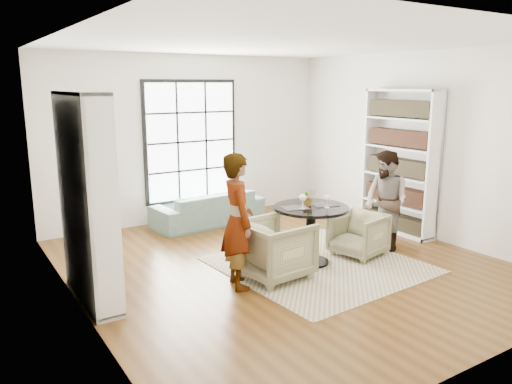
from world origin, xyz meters
TOP-DOWN VIEW (x-y plane):
  - ground at (0.00, 0.00)m, footprint 6.00×6.00m
  - room_shell at (0.00, 0.54)m, footprint 6.00×6.01m
  - rug at (0.39, -0.26)m, footprint 2.66×2.66m
  - pedestal_table at (0.33, -0.14)m, footprint 1.04×1.04m
  - sofa at (0.06, 2.45)m, footprint 2.07×0.96m
  - armchair_left at (-0.38, -0.29)m, footprint 0.92×0.90m
  - armchair_right at (1.14, -0.25)m, footprint 0.83×0.81m
  - person_left at (-0.93, -0.29)m, footprint 0.54×0.69m
  - person_right at (1.69, -0.25)m, footprint 0.59×0.75m
  - placemat_left at (0.09, -0.09)m, footprint 0.39×0.33m
  - placemat_right at (0.55, -0.17)m, footprint 0.39×0.33m
  - cutlery_left at (0.09, -0.09)m, footprint 0.19×0.25m
  - cutlery_right at (0.55, -0.17)m, footprint 0.19×0.25m
  - wine_glass_left at (0.15, -0.19)m, footprint 0.09×0.09m
  - wine_glass_right at (0.46, -0.32)m, footprint 0.08×0.08m
  - flower_centerpiece at (0.33, -0.07)m, footprint 0.24×0.22m

SIDE VIEW (x-z plane):
  - ground at x=0.00m, z-range 0.00..0.00m
  - rug at x=0.39m, z-range 0.00..0.01m
  - sofa at x=0.06m, z-range 0.00..0.59m
  - armchair_right at x=1.14m, z-range 0.00..0.64m
  - armchair_left at x=-0.38m, z-range 0.00..0.77m
  - pedestal_table at x=0.33m, z-range 0.18..1.01m
  - person_right at x=1.69m, z-range 0.00..1.51m
  - placemat_left at x=0.09m, z-range 0.83..0.83m
  - placemat_right at x=0.55m, z-range 0.83..0.83m
  - cutlery_left at x=0.09m, z-range 0.83..0.84m
  - cutlery_right at x=0.55m, z-range 0.83..0.84m
  - person_left at x=-0.93m, z-range 0.00..1.68m
  - flower_centerpiece at x=0.33m, z-range 0.83..1.06m
  - wine_glass_right at x=0.46m, z-range 0.87..1.05m
  - wine_glass_left at x=0.15m, z-range 0.87..1.08m
  - room_shell at x=0.00m, z-range -1.74..4.26m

